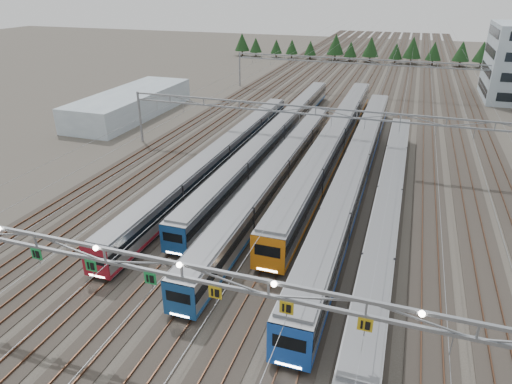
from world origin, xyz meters
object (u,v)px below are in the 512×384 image
(train_b, at_px, (276,135))
(gantry_near, at_px, (180,275))
(train_e, at_px, (356,166))
(gantry_far, at_px, (357,65))
(gantry_mid, at_px, (315,118))
(train_c, at_px, (278,172))
(train_f, at_px, (388,201))
(train_a, at_px, (221,156))
(train_d, at_px, (334,140))
(west_shed, at_px, (131,104))

(train_b, relative_size, gantry_near, 1.19)
(train_e, distance_m, gantry_far, 51.43)
(train_b, distance_m, gantry_mid, 9.06)
(train_c, bearing_deg, train_f, -17.02)
(train_a, height_order, gantry_mid, gantry_mid)
(train_f, relative_size, gantry_far, 0.99)
(gantry_near, bearing_deg, train_d, 86.99)
(west_shed, bearing_deg, train_a, -36.95)
(train_a, bearing_deg, train_f, -17.58)
(train_f, distance_m, west_shed, 56.58)
(gantry_near, bearing_deg, west_shed, 125.67)
(train_e, xyz_separation_m, gantry_far, (-6.75, 50.81, 4.16))
(train_b, bearing_deg, train_a, -111.61)
(train_c, distance_m, gantry_near, 30.41)
(train_c, relative_size, gantry_mid, 0.95)
(train_c, height_order, gantry_mid, gantry_mid)
(train_b, distance_m, train_e, 16.77)
(train_e, xyz_separation_m, train_f, (4.50, -8.53, -0.25))
(gantry_far, relative_size, west_shed, 1.88)
(train_a, height_order, gantry_near, gantry_near)
(train_e, xyz_separation_m, gantry_near, (-6.80, -34.30, 4.86))
(train_d, xyz_separation_m, train_e, (4.50, -9.42, -0.07))
(train_b, bearing_deg, gantry_near, -81.39)
(gantry_mid, bearing_deg, west_shed, 161.11)
(train_a, height_order, west_shed, west_shed)
(gantry_far, bearing_deg, gantry_near, -90.03)
(gantry_far, height_order, west_shed, gantry_far)
(train_f, bearing_deg, train_d, 116.63)
(train_d, relative_size, train_e, 0.99)
(train_b, xyz_separation_m, train_e, (13.50, -9.95, 0.23))
(train_b, bearing_deg, train_c, -72.59)
(train_f, bearing_deg, train_e, 117.81)
(train_c, height_order, train_e, train_e)
(train_f, bearing_deg, train_c, 162.98)
(train_a, relative_size, gantry_far, 0.98)
(train_e, height_order, train_f, train_e)
(gantry_near, distance_m, west_shed, 65.67)
(train_c, xyz_separation_m, train_f, (13.50, -4.13, -0.03))
(train_a, bearing_deg, train_b, 68.39)
(train_d, xyz_separation_m, train_f, (9.00, -17.95, -0.31))
(train_e, relative_size, train_f, 1.19)
(train_b, xyz_separation_m, train_d, (9.00, -0.53, 0.30))
(train_b, distance_m, west_shed, 32.73)
(train_a, xyz_separation_m, train_c, (9.00, -2.99, 0.05))
(train_d, distance_m, west_shed, 41.58)
(gantry_far, bearing_deg, train_b, -99.38)
(train_b, distance_m, gantry_near, 45.05)
(train_d, relative_size, train_f, 1.18)
(train_f, xyz_separation_m, west_shed, (-49.49, 27.43, 0.24))
(west_shed, bearing_deg, train_c, -32.92)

